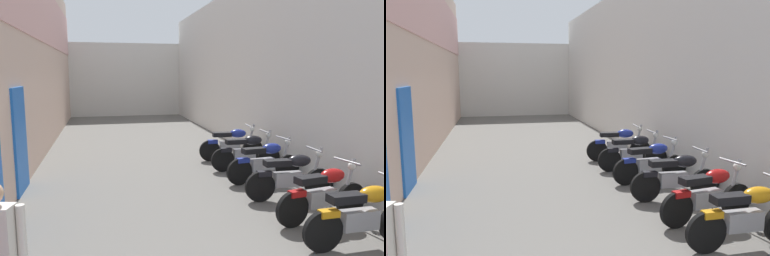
{
  "view_description": "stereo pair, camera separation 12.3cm",
  "coord_description": "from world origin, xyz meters",
  "views": [
    {
      "loc": [
        -1.41,
        -0.49,
        2.5
      ],
      "look_at": [
        0.49,
        7.32,
        1.3
      ],
      "focal_mm": 34.96,
      "sensor_mm": 36.0,
      "label": 1
    },
    {
      "loc": [
        -1.29,
        -0.52,
        2.5
      ],
      "look_at": [
        0.49,
        7.32,
        1.3
      ],
      "focal_mm": 34.96,
      "sensor_mm": 36.0,
      "label": 2
    }
  ],
  "objects": [
    {
      "name": "ground_plane",
      "position": [
        0.0,
        8.67,
        0.0
      ],
      "size": [
        37.34,
        37.34,
        0.0
      ],
      "primitive_type": "plane",
      "color": "#66635E"
    },
    {
      "name": "building_left",
      "position": [
        -3.3,
        10.61,
        3.07
      ],
      "size": [
        0.45,
        21.34,
        6.11
      ],
      "color": "beige",
      "rests_on": "ground"
    },
    {
      "name": "building_right",
      "position": [
        3.3,
        10.67,
        2.68
      ],
      "size": [
        0.45,
        21.34,
        5.36
      ],
      "color": "silver",
      "rests_on": "ground"
    },
    {
      "name": "building_far_end",
      "position": [
        0.0,
        22.34,
        2.07
      ],
      "size": [
        9.21,
        2.0,
        4.15
      ],
      "primitive_type": "cube",
      "color": "silver",
      "rests_on": "ground"
    },
    {
      "name": "motorcycle_third",
      "position": [
        2.16,
        3.88,
        0.5
      ],
      "size": [
        1.85,
        0.58,
        1.04
      ],
      "color": "black",
      "rests_on": "ground"
    },
    {
      "name": "motorcycle_fourth",
      "position": [
        2.16,
        4.85,
        0.5
      ],
      "size": [
        1.84,
        0.58,
        1.04
      ],
      "color": "black",
      "rests_on": "ground"
    },
    {
      "name": "motorcycle_fifth",
      "position": [
        2.16,
        5.98,
        0.5
      ],
      "size": [
        1.85,
        0.58,
        1.04
      ],
      "color": "black",
      "rests_on": "ground"
    },
    {
      "name": "motorcycle_sixth",
      "position": [
        2.16,
        7.19,
        0.5
      ],
      "size": [
        1.85,
        0.58,
        1.04
      ],
      "color": "black",
      "rests_on": "ground"
    },
    {
      "name": "motorcycle_seventh",
      "position": [
        2.16,
        8.29,
        0.5
      ],
      "size": [
        1.85,
        0.58,
        1.04
      ],
      "color": "black",
      "rests_on": "ground"
    },
    {
      "name": "motorcycle_eighth",
      "position": [
        2.16,
        9.4,
        0.5
      ],
      "size": [
        1.85,
        0.58,
        1.04
      ],
      "color": "black",
      "rests_on": "ground"
    }
  ]
}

